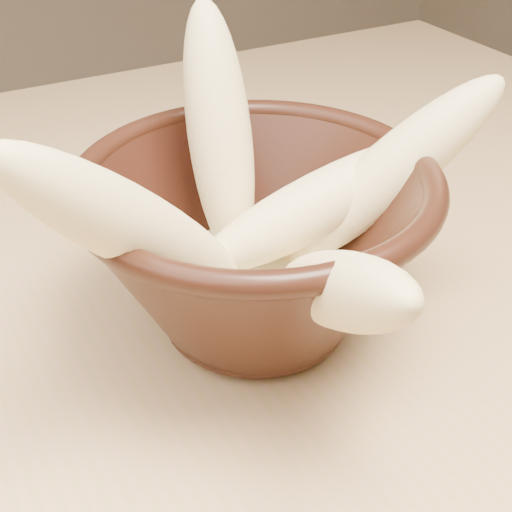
# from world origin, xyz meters

# --- Properties ---
(table) EXTENTS (1.20, 0.80, 0.75)m
(table) POSITION_xyz_m (0.00, 0.00, 0.67)
(table) COLOR tan
(table) RESTS_ON ground
(bowl) EXTENTS (0.22, 0.22, 0.12)m
(bowl) POSITION_xyz_m (0.04, -0.11, 0.82)
(bowl) COLOR black
(bowl) RESTS_ON table
(milk_puddle) EXTENTS (0.12, 0.12, 0.02)m
(milk_puddle) POSITION_xyz_m (0.04, -0.11, 0.79)
(milk_puddle) COLOR #F2EDC3
(milk_puddle) RESTS_ON bowl
(banana_upright) EXTENTS (0.06, 0.11, 0.17)m
(banana_upright) POSITION_xyz_m (0.05, -0.06, 0.87)
(banana_upright) COLOR #F0D18E
(banana_upright) RESTS_ON bowl
(banana_left) EXTENTS (0.17, 0.09, 0.17)m
(banana_left) POSITION_xyz_m (-0.04, -0.14, 0.86)
(banana_left) COLOR #F0D18E
(banana_left) RESTS_ON bowl
(banana_right) EXTENTS (0.17, 0.08, 0.14)m
(banana_right) POSITION_xyz_m (0.13, -0.13, 0.85)
(banana_right) COLOR #F0D18E
(banana_right) RESTS_ON bowl
(banana_across) EXTENTS (0.19, 0.05, 0.08)m
(banana_across) POSITION_xyz_m (0.09, -0.11, 0.83)
(banana_across) COLOR #F0D18E
(banana_across) RESTS_ON bowl
(banana_front) EXTENTS (0.08, 0.17, 0.13)m
(banana_front) POSITION_xyz_m (0.04, -0.20, 0.84)
(banana_front) COLOR #F0D18E
(banana_front) RESTS_ON bowl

